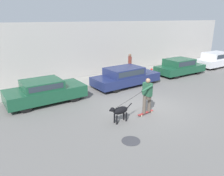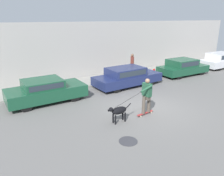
{
  "view_description": "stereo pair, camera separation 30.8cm",
  "coord_description": "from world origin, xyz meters",
  "px_view_note": "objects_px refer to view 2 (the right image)",
  "views": [
    {
      "loc": [
        -7.15,
        -7.31,
        4.31
      ],
      "look_at": [
        -1.35,
        1.29,
        0.95
      ],
      "focal_mm": 35.0,
      "sensor_mm": 36.0,
      "label": 1
    },
    {
      "loc": [
        -6.89,
        -7.48,
        4.31
      ],
      "look_at": [
        -1.35,
        1.29,
        0.95
      ],
      "focal_mm": 35.0,
      "sensor_mm": 36.0,
      "label": 2
    }
  ],
  "objects_px": {
    "parked_car_1": "(127,77)",
    "pedestrian_with_bag": "(132,63)",
    "parked_car_3": "(221,60)",
    "parked_car_0": "(46,91)",
    "parked_car_2": "(183,67)",
    "dog": "(119,111)",
    "skateboarder": "(147,95)",
    "fire_hydrant": "(154,73)"
  },
  "relations": [
    {
      "from": "parked_car_1",
      "to": "dog",
      "type": "xyz_separation_m",
      "value": [
        -3.43,
        -4.1,
        -0.08
      ]
    },
    {
      "from": "parked_car_0",
      "to": "parked_car_1",
      "type": "xyz_separation_m",
      "value": [
        5.33,
        -0.0,
        -0.0
      ]
    },
    {
      "from": "parked_car_3",
      "to": "dog",
      "type": "relative_size",
      "value": 3.59
    },
    {
      "from": "parked_car_3",
      "to": "skateboarder",
      "type": "relative_size",
      "value": 1.79
    },
    {
      "from": "dog",
      "to": "skateboarder",
      "type": "xyz_separation_m",
      "value": [
        1.52,
        -0.01,
        0.46
      ]
    },
    {
      "from": "parked_car_2",
      "to": "fire_hydrant",
      "type": "distance_m",
      "value": 2.44
    },
    {
      "from": "parked_car_3",
      "to": "pedestrian_with_bag",
      "type": "bearing_deg",
      "value": 170.21
    },
    {
      "from": "pedestrian_with_bag",
      "to": "parked_car_2",
      "type": "bearing_deg",
      "value": 4.07
    },
    {
      "from": "parked_car_3",
      "to": "parked_car_2",
      "type": "bearing_deg",
      "value": -178.48
    },
    {
      "from": "parked_car_0",
      "to": "fire_hydrant",
      "type": "relative_size",
      "value": 6.43
    },
    {
      "from": "parked_car_0",
      "to": "parked_car_1",
      "type": "relative_size",
      "value": 0.88
    },
    {
      "from": "parked_car_3",
      "to": "skateboarder",
      "type": "height_order",
      "value": "skateboarder"
    },
    {
      "from": "dog",
      "to": "fire_hydrant",
      "type": "xyz_separation_m",
      "value": [
        6.48,
        4.84,
        -0.19
      ]
    },
    {
      "from": "parked_car_0",
      "to": "dog",
      "type": "xyz_separation_m",
      "value": [
        1.9,
        -4.1,
        -0.08
      ]
    },
    {
      "from": "parked_car_2",
      "to": "skateboarder",
      "type": "bearing_deg",
      "value": -148.72
    },
    {
      "from": "parked_car_1",
      "to": "pedestrian_with_bag",
      "type": "distance_m",
      "value": 2.47
    },
    {
      "from": "pedestrian_with_bag",
      "to": "fire_hydrant",
      "type": "xyz_separation_m",
      "value": [
        1.33,
        -0.99,
        -0.68
      ]
    },
    {
      "from": "parked_car_2",
      "to": "parked_car_0",
      "type": "bearing_deg",
      "value": -178.18
    },
    {
      "from": "dog",
      "to": "pedestrian_with_bag",
      "type": "height_order",
      "value": "pedestrian_with_bag"
    },
    {
      "from": "parked_car_2",
      "to": "parked_car_3",
      "type": "xyz_separation_m",
      "value": [
        5.01,
        -0.0,
        0.04
      ]
    },
    {
      "from": "fire_hydrant",
      "to": "parked_car_2",
      "type": "bearing_deg",
      "value": -17.64
    },
    {
      "from": "parked_car_0",
      "to": "parked_car_3",
      "type": "distance_m",
      "value": 15.71
    },
    {
      "from": "parked_car_1",
      "to": "parked_car_2",
      "type": "height_order",
      "value": "parked_car_2"
    },
    {
      "from": "parked_car_1",
      "to": "parked_car_2",
      "type": "xyz_separation_m",
      "value": [
        5.37,
        0.0,
        0.0
      ]
    },
    {
      "from": "parked_car_3",
      "to": "dog",
      "type": "distance_m",
      "value": 14.41
    },
    {
      "from": "parked_car_1",
      "to": "parked_car_3",
      "type": "bearing_deg",
      "value": -1.43
    },
    {
      "from": "parked_car_2",
      "to": "fire_hydrant",
      "type": "xyz_separation_m",
      "value": [
        -2.31,
        0.74,
        -0.27
      ]
    },
    {
      "from": "parked_car_0",
      "to": "pedestrian_with_bag",
      "type": "bearing_deg",
      "value": 13.5
    },
    {
      "from": "parked_car_2",
      "to": "skateboarder",
      "type": "height_order",
      "value": "skateboarder"
    },
    {
      "from": "parked_car_1",
      "to": "fire_hydrant",
      "type": "height_order",
      "value": "parked_car_1"
    },
    {
      "from": "skateboarder",
      "to": "fire_hydrant",
      "type": "xyz_separation_m",
      "value": [
        4.96,
        4.85,
        -0.65
      ]
    },
    {
      "from": "parked_car_0",
      "to": "pedestrian_with_bag",
      "type": "distance_m",
      "value": 7.27
    },
    {
      "from": "parked_car_2",
      "to": "pedestrian_with_bag",
      "type": "bearing_deg",
      "value": 156.42
    },
    {
      "from": "parked_car_1",
      "to": "skateboarder",
      "type": "height_order",
      "value": "skateboarder"
    },
    {
      "from": "parked_car_3",
      "to": "fire_hydrant",
      "type": "distance_m",
      "value": 7.37
    },
    {
      "from": "parked_car_2",
      "to": "pedestrian_with_bag",
      "type": "height_order",
      "value": "pedestrian_with_bag"
    },
    {
      "from": "parked_car_2",
      "to": "skateboarder",
      "type": "relative_size",
      "value": 1.72
    },
    {
      "from": "skateboarder",
      "to": "pedestrian_with_bag",
      "type": "distance_m",
      "value": 6.88
    },
    {
      "from": "parked_car_1",
      "to": "dog",
      "type": "bearing_deg",
      "value": -131.36
    },
    {
      "from": "dog",
      "to": "parked_car_1",
      "type": "bearing_deg",
      "value": -130.82
    },
    {
      "from": "skateboarder",
      "to": "pedestrian_with_bag",
      "type": "xyz_separation_m",
      "value": [
        3.63,
        5.84,
        0.03
      ]
    },
    {
      "from": "parked_car_2",
      "to": "skateboarder",
      "type": "xyz_separation_m",
      "value": [
        -7.28,
        -4.11,
        0.37
      ]
    }
  ]
}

